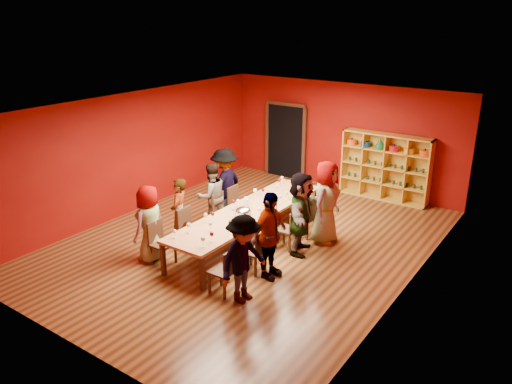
% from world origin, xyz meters
% --- Properties ---
extents(room_shell, '(7.10, 9.10, 3.04)m').
position_xyz_m(room_shell, '(0.00, 0.00, 1.50)').
color(room_shell, '#4F2D14').
rests_on(room_shell, ground).
extents(tasting_table, '(1.10, 4.50, 0.75)m').
position_xyz_m(tasting_table, '(0.00, 0.00, 0.70)').
color(tasting_table, '#B3774A').
rests_on(tasting_table, ground).
extents(doorway, '(1.40, 0.17, 2.30)m').
position_xyz_m(doorway, '(-1.80, 4.43, 1.12)').
color(doorway, black).
rests_on(doorway, ground).
extents(shelving_unit, '(2.40, 0.40, 1.80)m').
position_xyz_m(shelving_unit, '(1.40, 4.32, 0.98)').
color(shelving_unit, gold).
rests_on(shelving_unit, ground).
extents(chair_person_left_0, '(0.42, 0.42, 0.89)m').
position_xyz_m(chair_person_left_0, '(-0.91, -1.83, 0.50)').
color(chair_person_left_0, '#321C10').
rests_on(chair_person_left_0, ground).
extents(person_left_0, '(0.52, 0.83, 1.60)m').
position_xyz_m(person_left_0, '(-1.17, -1.83, 0.80)').
color(person_left_0, '#5B8CBD').
rests_on(person_left_0, ground).
extents(chair_person_left_1, '(0.42, 0.42, 0.89)m').
position_xyz_m(chair_person_left_1, '(-0.91, -0.98, 0.50)').
color(chair_person_left_1, '#321C10').
rests_on(chair_person_left_1, ground).
extents(person_left_1, '(0.60, 0.67, 1.52)m').
position_xyz_m(person_left_1, '(-1.16, -0.98, 0.76)').
color(person_left_1, '#5C80BD').
rests_on(person_left_1, ground).
extents(chair_person_left_2, '(0.42, 0.42, 0.89)m').
position_xyz_m(chair_person_left_2, '(-0.91, 0.16, 0.50)').
color(chair_person_left_2, '#321C10').
rests_on(chair_person_left_2, ground).
extents(person_left_2, '(0.69, 0.86, 1.56)m').
position_xyz_m(person_left_2, '(-1.21, 0.16, 0.78)').
color(person_left_2, '#C0818D').
rests_on(person_left_2, ground).
extents(chair_person_left_3, '(0.42, 0.42, 0.89)m').
position_xyz_m(chair_person_left_3, '(-0.91, 0.73, 0.50)').
color(chair_person_left_3, '#321C10').
rests_on(chair_person_left_3, ground).
extents(person_left_3, '(0.51, 1.16, 1.77)m').
position_xyz_m(person_left_3, '(-1.27, 0.73, 0.89)').
color(person_left_3, pink).
rests_on(person_left_3, ground).
extents(chair_person_right_0, '(0.42, 0.42, 0.89)m').
position_xyz_m(chair_person_right_0, '(0.91, -2.00, 0.50)').
color(chair_person_right_0, '#321C10').
rests_on(chair_person_right_0, ground).
extents(person_right_0, '(0.52, 1.08, 1.62)m').
position_xyz_m(person_right_0, '(1.30, -2.00, 0.81)').
color(person_right_0, '#5583B0').
rests_on(person_right_0, ground).
extents(chair_person_right_1, '(0.42, 0.42, 0.89)m').
position_xyz_m(chair_person_right_1, '(0.91, -1.04, 0.50)').
color(chair_person_right_1, '#321C10').
rests_on(chair_person_right_1, ground).
extents(person_right_1, '(0.51, 1.03, 1.72)m').
position_xyz_m(person_right_1, '(1.20, -1.04, 0.86)').
color(person_right_1, silver).
rests_on(person_right_1, ground).
extents(chair_person_right_2, '(0.42, 0.42, 0.89)m').
position_xyz_m(chair_person_right_2, '(0.91, 0.21, 0.50)').
color(chair_person_right_2, '#321C10').
rests_on(chair_person_right_2, ground).
extents(person_right_2, '(0.94, 1.70, 1.77)m').
position_xyz_m(person_right_2, '(1.16, 0.21, 0.88)').
color(person_right_2, '#5F82C4').
rests_on(person_right_2, ground).
extents(chair_person_right_3, '(0.42, 0.42, 0.89)m').
position_xyz_m(chair_person_right_3, '(0.91, 0.97, 0.50)').
color(chair_person_right_3, '#321C10').
rests_on(chair_person_right_3, ground).
extents(person_right_3, '(0.55, 0.93, 1.85)m').
position_xyz_m(person_right_3, '(1.34, 0.97, 0.92)').
color(person_right_3, '#CE8A90').
rests_on(person_right_3, ground).
extents(wine_glass_0, '(0.08, 0.08, 0.20)m').
position_xyz_m(wine_glass_0, '(0.35, -0.14, 0.89)').
color(wine_glass_0, white).
rests_on(wine_glass_0, tasting_table).
extents(wine_glass_1, '(0.07, 0.07, 0.18)m').
position_xyz_m(wine_glass_1, '(0.12, 0.44, 0.88)').
color(wine_glass_1, white).
rests_on(wine_glass_1, tasting_table).
extents(wine_glass_2, '(0.07, 0.07, 0.18)m').
position_xyz_m(wine_glass_2, '(-0.27, 0.92, 0.88)').
color(wine_glass_2, white).
rests_on(wine_glass_2, tasting_table).
extents(wine_glass_3, '(0.09, 0.09, 0.21)m').
position_xyz_m(wine_glass_3, '(0.36, 1.63, 0.91)').
color(wine_glass_3, white).
rests_on(wine_glass_3, tasting_table).
extents(wine_glass_4, '(0.07, 0.07, 0.18)m').
position_xyz_m(wine_glass_4, '(-0.35, -1.96, 0.88)').
color(wine_glass_4, white).
rests_on(wine_glass_4, tasting_table).
extents(wine_glass_5, '(0.08, 0.08, 0.19)m').
position_xyz_m(wine_glass_5, '(-0.38, 1.93, 0.89)').
color(wine_glass_5, white).
rests_on(wine_glass_5, tasting_table).
extents(wine_glass_6, '(0.08, 0.08, 0.20)m').
position_xyz_m(wine_glass_6, '(-0.29, -0.91, 0.90)').
color(wine_glass_6, white).
rests_on(wine_glass_6, tasting_table).
extents(wine_glass_7, '(0.08, 0.08, 0.21)m').
position_xyz_m(wine_glass_7, '(-0.35, -1.05, 0.90)').
color(wine_glass_7, white).
rests_on(wine_glass_7, tasting_table).
extents(wine_glass_8, '(0.09, 0.09, 0.21)m').
position_xyz_m(wine_glass_8, '(-0.28, -1.63, 0.91)').
color(wine_glass_8, white).
rests_on(wine_glass_8, tasting_table).
extents(wine_glass_9, '(0.08, 0.08, 0.21)m').
position_xyz_m(wine_glass_9, '(-0.32, 1.71, 0.90)').
color(wine_glass_9, white).
rests_on(wine_glass_9, tasting_table).
extents(wine_glass_10, '(0.08, 0.08, 0.20)m').
position_xyz_m(wine_glass_10, '(-0.36, -0.10, 0.89)').
color(wine_glass_10, white).
rests_on(wine_glass_10, tasting_table).
extents(wine_glass_11, '(0.09, 0.09, 0.21)m').
position_xyz_m(wine_glass_11, '(-0.37, 0.73, 0.91)').
color(wine_glass_11, white).
rests_on(wine_glass_11, tasting_table).
extents(wine_glass_12, '(0.07, 0.07, 0.18)m').
position_xyz_m(wine_glass_12, '(-0.32, 0.01, 0.88)').
color(wine_glass_12, white).
rests_on(wine_glass_12, tasting_table).
extents(wine_glass_13, '(0.08, 0.08, 0.20)m').
position_xyz_m(wine_glass_13, '(0.37, -0.76, 0.89)').
color(wine_glass_13, white).
rests_on(wine_glass_13, tasting_table).
extents(wine_glass_14, '(0.08, 0.08, 0.20)m').
position_xyz_m(wine_glass_14, '(0.32, 0.73, 0.90)').
color(wine_glass_14, white).
rests_on(wine_glass_14, tasting_table).
extents(wine_glass_15, '(0.09, 0.09, 0.21)m').
position_xyz_m(wine_glass_15, '(0.35, -1.95, 0.90)').
color(wine_glass_15, white).
rests_on(wine_glass_15, tasting_table).
extents(wine_glass_16, '(0.08, 0.08, 0.20)m').
position_xyz_m(wine_glass_16, '(0.30, 1.03, 0.89)').
color(wine_glass_16, white).
rests_on(wine_glass_16, tasting_table).
extents(wine_glass_17, '(0.08, 0.08, 0.20)m').
position_xyz_m(wine_glass_17, '(-0.00, -1.32, 0.89)').
color(wine_glass_17, white).
rests_on(wine_glass_17, tasting_table).
extents(wine_glass_18, '(0.08, 0.08, 0.20)m').
position_xyz_m(wine_glass_18, '(0.33, -1.68, 0.89)').
color(wine_glass_18, white).
rests_on(wine_glass_18, tasting_table).
extents(wine_glass_19, '(0.08, 0.08, 0.21)m').
position_xyz_m(wine_glass_19, '(-0.11, 1.27, 0.90)').
color(wine_glass_19, white).
rests_on(wine_glass_19, tasting_table).
extents(wine_glass_20, '(0.08, 0.08, 0.20)m').
position_xyz_m(wine_glass_20, '(-0.10, -0.45, 0.89)').
color(wine_glass_20, white).
rests_on(wine_glass_20, tasting_table).
extents(wine_glass_21, '(0.09, 0.09, 0.22)m').
position_xyz_m(wine_glass_21, '(0.30, -1.07, 0.91)').
color(wine_glass_21, white).
rests_on(wine_glass_21, tasting_table).
extents(wine_glass_22, '(0.08, 0.08, 0.20)m').
position_xyz_m(wine_glass_22, '(0.36, 0.11, 0.89)').
color(wine_glass_22, white).
rests_on(wine_glass_22, tasting_table).
extents(spittoon_bowl, '(0.34, 0.34, 0.19)m').
position_xyz_m(spittoon_bowl, '(0.03, -0.27, 0.83)').
color(spittoon_bowl, '#BABCC1').
rests_on(spittoon_bowl, tasting_table).
extents(carafe_a, '(0.13, 0.13, 0.29)m').
position_xyz_m(carafe_a, '(-0.10, 0.00, 0.88)').
color(carafe_a, white).
rests_on(carafe_a, tasting_table).
extents(carafe_b, '(0.10, 0.10, 0.24)m').
position_xyz_m(carafe_b, '(0.28, -0.82, 0.86)').
color(carafe_b, white).
rests_on(carafe_b, tasting_table).
extents(wine_bottle, '(0.10, 0.10, 0.34)m').
position_xyz_m(wine_bottle, '(0.27, 1.76, 0.88)').
color(wine_bottle, '#143817').
rests_on(wine_bottle, tasting_table).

